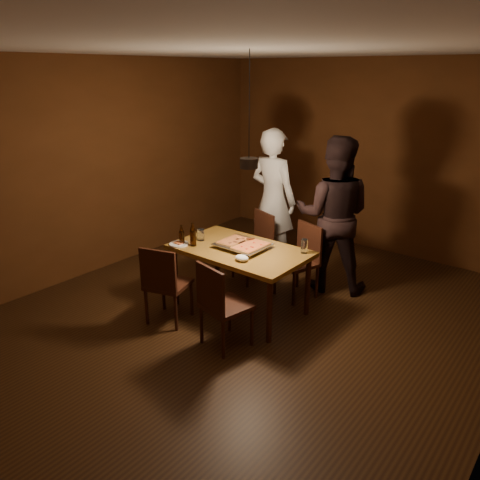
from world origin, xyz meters
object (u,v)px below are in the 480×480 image
Objects in this scene: chair_far_left at (257,240)px; chair_near_right at (219,299)px; beer_bottle_b at (193,235)px; chair_near_left at (164,278)px; pendant_lamp at (249,162)px; chair_far_right at (302,254)px; diner_white at (273,200)px; plate_slice at (179,244)px; beer_bottle_a at (182,235)px; dining_table at (240,255)px; diner_dark at (333,215)px; pizza_tray at (243,246)px.

chair_far_left is 1.08× the size of chair_near_right.
chair_near_left is at bearing -85.48° from beer_bottle_b.
pendant_lamp reaches higher than chair_far_left.
diner_white is (-0.80, 0.52, 0.42)m from chair_far_right.
plate_slice is 0.12× the size of diner_white.
pendant_lamp is at bearing 141.32° from chair_far_left.
beer_bottle_a reaches higher than chair_far_right.
beer_bottle_b is 0.14× the size of diner_white.
dining_table is at bearing 28.71° from plate_slice.
pendant_lamp is at bearing 26.27° from chair_near_left.
chair_far_left is at bearing 77.99° from plate_slice.
dining_table is 0.91m from chair_far_left.
chair_far_left is 0.63m from diner_white.
chair_far_right is at bearing -165.03° from chair_far_left.
beer_bottle_b is (-0.04, 0.50, 0.35)m from chair_near_left.
diner_dark reaches higher than plate_slice.
pendant_lamp reaches higher than chair_far_right.
beer_bottle_b reaches higher than dining_table.
chair_far_left is 1.04m from diner_dark.
diner_white reaches higher than beer_bottle_b.
dining_table is 1.39m from diner_white.
pendant_lamp is at bearing 13.06° from plate_slice.
plate_slice is (-0.62, -0.34, 0.08)m from dining_table.
beer_bottle_a is 1.23m from pendant_lamp.
dining_table is 1.12m from pendant_lamp.
diner_white reaches higher than chair_far_right.
plate_slice is at bearing -151.29° from dining_table.
dining_table is at bearing 29.33° from beer_bottle_b.
chair_near_right is 2.22m from diner_white.
beer_bottle_a is at bearing 93.34° from chair_near_left.
chair_far_right is at bearing 68.36° from pizza_tray.
dining_table is 2.86× the size of chair_near_left.
chair_far_left is (-0.37, 0.82, -0.14)m from dining_table.
chair_near_left is at bearing -115.96° from pizza_tray.
chair_far_left is 0.72m from chair_far_right.
pendant_lamp is at bearing 112.56° from chair_near_right.
beer_bottle_a reaches higher than chair_far_left.
beer_bottle_b is at bearing -145.37° from pizza_tray.
diner_dark is (1.13, 1.50, 0.20)m from plate_slice.
beer_bottle_a is at bearing 66.63° from chair_far_right.
diner_white is (0.16, 1.62, 0.20)m from plate_slice.
chair_far_right and chair_near_right have the same top height.
diner_dark reaches higher than chair_near_left.
chair_far_right and chair_near_left have the same top height.
chair_far_left is 2.01× the size of beer_bottle_b.
chair_far_right reaches higher than pizza_tray.
chair_near_left is 0.27× the size of diner_dark.
pendant_lamp is at bearing -36.15° from pizza_tray.
chair_near_right reaches higher than dining_table.
chair_far_right is 1.36m from beer_bottle_b.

